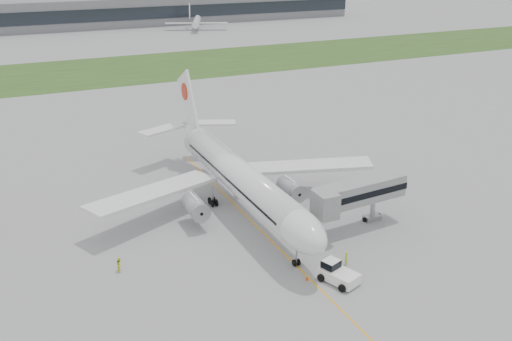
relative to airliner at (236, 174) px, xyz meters
name	(u,v)px	position (x,y,z in m)	size (l,w,h in m)	color
ground	(249,219)	(0.00, -4.87, -5.66)	(600.00, 600.00, 0.00)	#949497
apron_markings	(263,233)	(0.00, -9.87, -5.66)	(70.00, 70.00, 0.04)	#F0A214
grass_strip	(100,71)	(0.00, 115.13, -5.65)	(600.00, 50.00, 0.02)	#2E461A
terminal_building	(56,15)	(0.00, 225.00, 1.34)	(320.00, 22.30, 14.00)	gray
airliner	(236,174)	(0.00, 0.00, 0.00)	(48.13, 53.95, 17.88)	silver
pushback_tug	(337,273)	(2.82, -25.14, -4.51)	(4.56, 5.51, 2.49)	white
jet_bridge	(355,194)	(12.69, -14.05, -0.20)	(15.93, 5.69, 7.38)	#939396
safety_cone_left	(307,278)	(-0.50, -23.54, -5.39)	(0.39, 0.39, 0.54)	red
safety_cone_right	(334,275)	(3.00, -24.26, -5.40)	(0.38, 0.38, 0.52)	red
ground_crew_near	(346,258)	(6.00, -22.38, -4.69)	(0.71, 0.46, 1.93)	#C4E526
ground_crew_far	(120,264)	(-21.10, -11.54, -4.71)	(0.93, 0.72, 1.91)	yellow
distant_aircraft_right	(197,30)	(61.67, 194.58, -5.66)	(30.39, 26.81, 11.62)	silver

